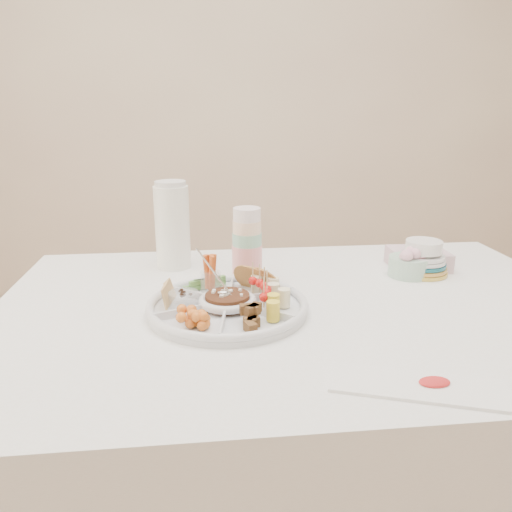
{
  "coord_description": "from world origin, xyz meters",
  "views": [
    {
      "loc": [
        -0.24,
        -1.14,
        1.24
      ],
      "look_at": [
        -0.1,
        0.07,
        0.87
      ],
      "focal_mm": 35.0,
      "sensor_mm": 36.0,
      "label": 1
    }
  ],
  "objects": [
    {
      "name": "wall_back",
      "position": [
        0.0,
        2.0,
        1.35
      ],
      "size": [
        4.0,
        0.02,
        2.7
      ],
      "primitive_type": "cube",
      "color": "beige",
      "rests_on": "ground"
    },
    {
      "name": "tortillas",
      "position": [
        -0.1,
        0.07,
        0.8
      ],
      "size": [
        0.13,
        0.13,
        0.06
      ],
      "primitive_type": null,
      "rotation": [
        0.0,
        0.0,
        0.38
      ],
      "color": "olive",
      "rests_on": "party_tray"
    },
    {
      "name": "banana_tomato",
      "position": [
        -0.05,
        -0.05,
        0.82
      ],
      "size": [
        0.13,
        0.13,
        0.08
      ],
      "primitive_type": null,
      "rotation": [
        0.0,
        0.0,
        0.38
      ],
      "color": "#D3B757",
      "rests_on": "party_tray"
    },
    {
      "name": "flower_bowl",
      "position": [
        0.36,
        0.18,
        0.8
      ],
      "size": [
        0.14,
        0.14,
        0.09
      ],
      "primitive_type": "cylinder",
      "rotation": [
        0.0,
        0.0,
        0.27
      ],
      "color": "#98B0A4",
      "rests_on": "dining_table"
    },
    {
      "name": "cherries",
      "position": [
        -0.26,
        -0.13,
        0.79
      ],
      "size": [
        0.14,
        0.14,
        0.04
      ],
      "primitive_type": null,
      "rotation": [
        0.0,
        0.0,
        0.38
      ],
      "color": "orange",
      "rests_on": "party_tray"
    },
    {
      "name": "bean_dip",
      "position": [
        -0.18,
        -0.03,
        0.79
      ],
      "size": [
        0.14,
        0.14,
        0.04
      ],
      "primitive_type": "cylinder",
      "rotation": [
        0.0,
        0.0,
        0.38
      ],
      "color": "#392411",
      "rests_on": "party_tray"
    },
    {
      "name": "thermos",
      "position": [
        -0.32,
        0.34,
        0.89
      ],
      "size": [
        0.12,
        0.12,
        0.27
      ],
      "primitive_type": "cylinder",
      "rotation": [
        0.0,
        0.0,
        -0.14
      ],
      "color": "white",
      "rests_on": "dining_table"
    },
    {
      "name": "granola_chunks",
      "position": [
        -0.13,
        -0.15,
        0.79
      ],
      "size": [
        0.11,
        0.11,
        0.04
      ],
      "primitive_type": null,
      "rotation": [
        0.0,
        0.0,
        0.38
      ],
      "color": "brown",
      "rests_on": "party_tray"
    },
    {
      "name": "party_tray",
      "position": [
        -0.18,
        -0.03,
        0.78
      ],
      "size": [
        0.49,
        0.49,
        0.04
      ],
      "primitive_type": "cylinder",
      "rotation": [
        0.0,
        0.0,
        0.38
      ],
      "color": "silver",
      "rests_on": "dining_table"
    },
    {
      "name": "dining_table",
      "position": [
        0.0,
        0.0,
        0.38
      ],
      "size": [
        1.52,
        1.02,
        0.76
      ],
      "primitive_type": "cube",
      "color": "white",
      "rests_on": "floor"
    },
    {
      "name": "placemat",
      "position": [
        0.13,
        -0.4,
        0.76
      ],
      "size": [
        0.32,
        0.2,
        0.01
      ],
      "primitive_type": "cube",
      "rotation": [
        0.0,
        0.0,
        -0.34
      ],
      "color": "silver",
      "rests_on": "dining_table"
    },
    {
      "name": "napkin_stack",
      "position": [
        0.42,
        0.25,
        0.79
      ],
      "size": [
        0.17,
        0.15,
        0.05
      ],
      "primitive_type": "cube",
      "rotation": [
        0.0,
        0.0,
        -0.03
      ],
      "color": "beige",
      "rests_on": "dining_table"
    },
    {
      "name": "plate_stack",
      "position": [
        0.4,
        0.19,
        0.81
      ],
      "size": [
        0.18,
        0.18,
        0.09
      ],
      "primitive_type": "cylinder",
      "rotation": [
        0.0,
        0.0,
        -0.26
      ],
      "color": "#CFBF50",
      "rests_on": "dining_table"
    },
    {
      "name": "pita_raisins",
      "position": [
        -0.31,
        -0.01,
        0.8
      ],
      "size": [
        0.13,
        0.13,
        0.05
      ],
      "primitive_type": null,
      "rotation": [
        0.0,
        0.0,
        0.38
      ],
      "color": "tan",
      "rests_on": "party_tray"
    },
    {
      "name": "carrot_cucumber",
      "position": [
        -0.23,
        0.09,
        0.82
      ],
      "size": [
        0.13,
        0.13,
        0.09
      ],
      "primitive_type": null,
      "rotation": [
        0.0,
        0.0,
        0.38
      ],
      "color": "#D2591E",
      "rests_on": "party_tray"
    },
    {
      "name": "cup_stack",
      "position": [
        -0.11,
        0.2,
        0.87
      ],
      "size": [
        0.09,
        0.09,
        0.23
      ],
      "primitive_type": "cylinder",
      "rotation": [
        0.0,
        0.0,
        -0.12
      ],
      "color": "beige",
      "rests_on": "dining_table"
    }
  ]
}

